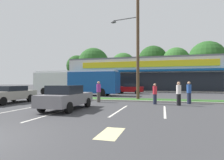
{
  "coord_description": "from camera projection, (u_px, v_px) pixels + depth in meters",
  "views": [
    {
      "loc": [
        5.54,
        -3.88,
        1.71
      ],
      "look_at": [
        -0.47,
        18.1,
        2.0
      ],
      "focal_mm": 30.06,
      "sensor_mm": 36.0,
      "label": 1
    }
  ],
  "objects": [
    {
      "name": "grass_median",
      "position": [
        106.0,
        99.0,
        18.69
      ],
      "size": [
        56.0,
        2.2,
        0.12
      ],
      "primitive_type": "cube",
      "color": "#2D5B23",
      "rests_on": "ground_plane"
    },
    {
      "name": "curb_lip",
      "position": [
        102.0,
        100.0,
        17.51
      ],
      "size": [
        56.0,
        0.24,
        0.12
      ],
      "primitive_type": "cube",
      "color": "#99968C",
      "rests_on": "ground_plane"
    },
    {
      "name": "parking_stripe_0",
      "position": [
        24.0,
        109.0,
        12.16
      ],
      "size": [
        0.12,
        4.8,
        0.01
      ],
      "primitive_type": "cube",
      "color": "silver",
      "rests_on": "ground_plane"
    },
    {
      "name": "parking_stripe_1",
      "position": [
        53.0,
        114.0,
        10.21
      ],
      "size": [
        0.12,
        4.8,
        0.01
      ],
      "primitive_type": "cube",
      "color": "silver",
      "rests_on": "ground_plane"
    },
    {
      "name": "parking_stripe_2",
      "position": [
        120.0,
        110.0,
        11.44
      ],
      "size": [
        0.12,
        4.8,
        0.01
      ],
      "primitive_type": "cube",
      "color": "silver",
      "rests_on": "ground_plane"
    },
    {
      "name": "parking_stripe_3",
      "position": [
        165.0,
        111.0,
        11.15
      ],
      "size": [
        0.12,
        4.8,
        0.01
      ],
      "primitive_type": "cube",
      "color": "silver",
      "rests_on": "ground_plane"
    },
    {
      "name": "lot_arrow",
      "position": [
        111.0,
        133.0,
        6.29
      ],
      "size": [
        0.7,
        1.6,
        0.01
      ],
      "primitive_type": "cube",
      "color": "beige",
      "rests_on": "ground_plane"
    },
    {
      "name": "storefront_building",
      "position": [
        148.0,
        75.0,
        39.28
      ],
      "size": [
        30.15,
        13.26,
        6.41
      ],
      "color": "beige",
      "rests_on": "ground_plane"
    },
    {
      "name": "tree_far_left",
      "position": [
        77.0,
        66.0,
        55.16
      ],
      "size": [
        6.17,
        6.17,
        9.68
      ],
      "color": "#473323",
      "rests_on": "ground_plane"
    },
    {
      "name": "tree_left",
      "position": [
        93.0,
        63.0,
        50.71
      ],
      "size": [
        8.35,
        8.35,
        11.04
      ],
      "color": "#473323",
      "rests_on": "ground_plane"
    },
    {
      "name": "tree_mid_left",
      "position": [
        123.0,
        65.0,
        50.43
      ],
      "size": [
        6.78,
        6.78,
        9.68
      ],
      "color": "#473323",
      "rests_on": "ground_plane"
    },
    {
      "name": "tree_mid",
      "position": [
        153.0,
        60.0,
        49.87
      ],
      "size": [
        7.75,
        7.75,
        11.48
      ],
      "color": "#473323",
      "rests_on": "ground_plane"
    },
    {
      "name": "tree_mid_right",
      "position": [
        176.0,
        61.0,
        45.76
      ],
      "size": [
        6.55,
        6.55,
        10.25
      ],
      "color": "#473323",
      "rests_on": "ground_plane"
    },
    {
      "name": "tree_right",
      "position": [
        207.0,
        59.0,
        42.65
      ],
      "size": [
        8.25,
        8.25,
        11.09
      ],
      "color": "#473323",
      "rests_on": "ground_plane"
    },
    {
      "name": "utility_pole",
      "position": [
        137.0,
        39.0,
        18.23
      ],
      "size": [
        3.12,
        2.39,
        11.22
      ],
      "color": "#4C3826",
      "rests_on": "ground_plane"
    },
    {
      "name": "city_bus",
      "position": [
        76.0,
        82.0,
        25.16
      ],
      "size": [
        11.76,
        2.88,
        3.25
      ],
      "rotation": [
        0.0,
        0.0,
        3.12
      ],
      "color": "#144793",
      "rests_on": "ground_plane"
    },
    {
      "name": "bus_stop_bench",
      "position": [
        8.0,
        94.0,
        19.15
      ],
      "size": [
        1.6,
        0.45,
        0.95
      ],
      "rotation": [
        0.0,
        0.0,
        3.14
      ],
      "color": "brown",
      "rests_on": "ground_plane"
    },
    {
      "name": "car_0",
      "position": [
        9.0,
        94.0,
        15.49
      ],
      "size": [
        1.99,
        4.73,
        1.42
      ],
      "rotation": [
        0.0,
        0.0,
        -1.57
      ],
      "color": "#9E998C",
      "rests_on": "ground_plane"
    },
    {
      "name": "car_1",
      "position": [
        66.0,
        97.0,
        11.78
      ],
      "size": [
        1.94,
        4.31,
        1.53
      ],
      "rotation": [
        0.0,
        0.0,
        1.57
      ],
      "color": "slate",
      "rests_on": "ground_plane"
    },
    {
      "name": "car_3",
      "position": [
        129.0,
        89.0,
        28.38
      ],
      "size": [
        4.23,
        1.95,
        1.52
      ],
      "rotation": [
        0.0,
        0.0,
        3.14
      ],
      "color": "maroon",
      "rests_on": "ground_plane"
    },
    {
      "name": "pedestrian_near_bench",
      "position": [
        179.0,
        94.0,
        13.9
      ],
      "size": [
        0.35,
        0.35,
        1.76
      ],
      "rotation": [
        0.0,
        0.0,
        3.53
      ],
      "color": "black",
      "rests_on": "ground_plane"
    },
    {
      "name": "pedestrian_by_pole",
      "position": [
        155.0,
        94.0,
        14.68
      ],
      "size": [
        0.33,
        0.33,
        1.63
      ],
      "rotation": [
        0.0,
        0.0,
        1.57
      ],
      "color": "#1E2338",
      "rests_on": "ground_plane"
    },
    {
      "name": "pedestrian_mid",
      "position": [
        99.0,
        92.0,
        16.23
      ],
      "size": [
        0.36,
        0.36,
        1.81
      ],
      "rotation": [
        0.0,
        0.0,
        0.21
      ],
      "color": "#47423D",
      "rests_on": "ground_plane"
    },
    {
      "name": "pedestrian_far",
      "position": [
        189.0,
        93.0,
        14.92
      ],
      "size": [
        0.36,
        0.36,
        1.78
      ],
      "rotation": [
        0.0,
        0.0,
        5.08
      ],
      "color": "#1E2338",
      "rests_on": "ground_plane"
    }
  ]
}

